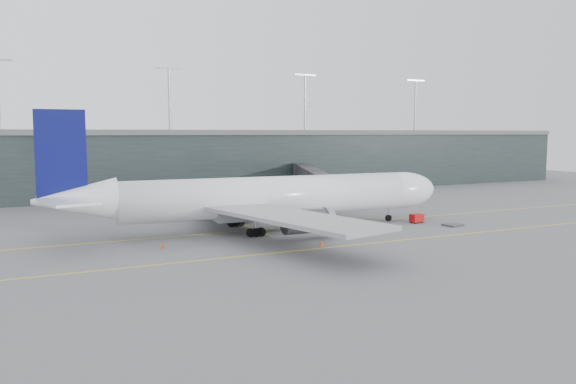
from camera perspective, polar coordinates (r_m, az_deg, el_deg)
name	(u,v)px	position (r m, az deg, el deg)	size (l,w,h in m)	color
ground	(216,228)	(86.47, -7.35, -3.68)	(320.00, 320.00, 0.00)	#57575C
taxiline_a	(224,232)	(82.73, -6.49, -4.10)	(160.00, 0.25, 0.02)	yellow
taxiline_b	(268,254)	(68.08, -2.06, -6.27)	(160.00, 0.25, 0.02)	yellow
taxiline_lead_main	(208,210)	(106.81, -8.16, -1.83)	(0.25, 60.00, 0.02)	yellow
terminal	(141,161)	(141.70, -14.75, 3.05)	(240.00, 36.00, 29.00)	black
main_aircraft	(267,197)	(83.75, -2.17, -0.55)	(62.39, 58.65, 17.51)	white
jet_bridge	(300,176)	(119.32, 1.22, 1.67)	(19.89, 45.85, 7.27)	#27262A
gse_cart	(417,218)	(93.06, 12.95, -2.59)	(2.26, 1.58, 1.45)	#A40B0C
baggage_dolly	(453,225)	(91.69, 16.40, -3.21)	(2.85, 2.28, 0.29)	#37373C
uld_a	(164,214)	(95.27, -12.46, -2.21)	(2.50, 2.11, 2.07)	#3C3C41
uld_b	(175,213)	(96.38, -11.45, -2.10)	(2.30, 1.85, 2.07)	#3C3C41
uld_c	(198,214)	(95.13, -9.16, -2.17)	(2.67, 2.39, 2.02)	#3C3C41
cone_nose	(418,218)	(95.71, 13.05, -2.61)	(0.48, 0.48, 0.77)	#F0560D
cone_wing_stbd	(321,243)	(72.68, 3.36, -5.19)	(0.48, 0.48, 0.77)	#DC4E0C
cone_wing_port	(243,214)	(98.74, -4.58, -2.24)	(0.42, 0.42, 0.66)	#CD720B
cone_tail	(162,245)	(72.81, -12.65, -5.31)	(0.47, 0.47, 0.75)	#FB4B0D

